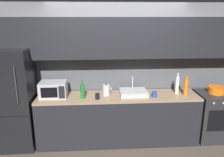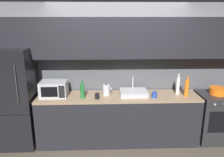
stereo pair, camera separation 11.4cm
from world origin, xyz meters
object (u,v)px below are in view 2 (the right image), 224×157
(refrigerator, at_px, (15,98))
(oven_range, at_px, (213,117))
(wine_bottle_green, at_px, (82,91))
(mug_blue, at_px, (154,95))
(microwave, at_px, (54,89))
(mug_dark, at_px, (97,96))
(cooking_pot, at_px, (218,91))
(kettle, at_px, (106,90))
(wine_bottle_orange, at_px, (187,88))
(wine_bottle_white, at_px, (178,86))

(refrigerator, distance_m, oven_range, 3.61)
(wine_bottle_green, bearing_deg, mug_blue, -1.14)
(microwave, height_order, mug_dark, microwave)
(cooking_pot, bearing_deg, kettle, 178.88)
(refrigerator, distance_m, wine_bottle_orange, 3.02)
(wine_bottle_orange, xyz_separation_m, mug_dark, (-1.57, -0.09, -0.10))
(kettle, bearing_deg, microwave, -178.69)
(wine_bottle_orange, relative_size, mug_blue, 3.42)
(refrigerator, distance_m, microwave, 0.70)
(refrigerator, height_order, wine_bottle_white, refrigerator)
(microwave, distance_m, mug_dark, 0.79)
(wine_bottle_white, xyz_separation_m, cooking_pot, (0.73, -0.03, -0.10))
(wine_bottle_green, bearing_deg, cooking_pot, 2.47)
(refrigerator, xyz_separation_m, oven_range, (3.59, -0.00, -0.43))
(wine_bottle_green, distance_m, wine_bottle_orange, 1.82)
(wine_bottle_green, relative_size, wine_bottle_white, 0.83)
(oven_range, bearing_deg, wine_bottle_green, -177.53)
(mug_blue, relative_size, cooking_pot, 0.34)
(oven_range, bearing_deg, mug_blue, -173.68)
(refrigerator, xyz_separation_m, mug_dark, (1.44, -0.16, 0.07))
(mug_dark, bearing_deg, cooking_pot, 4.10)
(oven_range, relative_size, wine_bottle_orange, 2.51)
(kettle, relative_size, mug_blue, 2.02)
(wine_bottle_orange, bearing_deg, oven_range, 6.53)
(oven_range, height_order, kettle, kettle)
(wine_bottle_white, xyz_separation_m, mug_blue, (-0.46, -0.16, -0.11))
(kettle, distance_m, mug_dark, 0.26)
(wine_bottle_white, height_order, cooking_pot, wine_bottle_white)
(oven_range, bearing_deg, kettle, 178.83)
(refrigerator, bearing_deg, kettle, 1.41)
(wine_bottle_green, bearing_deg, refrigerator, 174.97)
(mug_dark, bearing_deg, refrigerator, 173.82)
(wine_bottle_green, distance_m, cooking_pot, 2.43)
(wine_bottle_white, bearing_deg, microwave, -179.67)
(mug_dark, height_order, cooking_pot, cooking_pot)
(wine_bottle_orange, bearing_deg, refrigerator, 178.72)
(mug_blue, bearing_deg, wine_bottle_white, 19.40)
(mug_dark, bearing_deg, microwave, 167.09)
(mug_blue, bearing_deg, wine_bottle_orange, 6.10)
(mug_dark, bearing_deg, wine_bottle_white, 7.38)
(refrigerator, distance_m, cooking_pot, 3.62)
(kettle, xyz_separation_m, mug_blue, (0.83, -0.17, -0.04))
(microwave, height_order, cooking_pot, microwave)
(refrigerator, bearing_deg, microwave, 1.55)
(wine_bottle_white, xyz_separation_m, mug_dark, (-1.44, -0.19, -0.11))
(refrigerator, bearing_deg, oven_range, -0.02)
(cooking_pot, bearing_deg, wine_bottle_green, -177.53)
(oven_range, distance_m, wine_bottle_orange, 0.83)
(cooking_pot, bearing_deg, microwave, 179.64)
(wine_bottle_orange, bearing_deg, microwave, 177.89)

